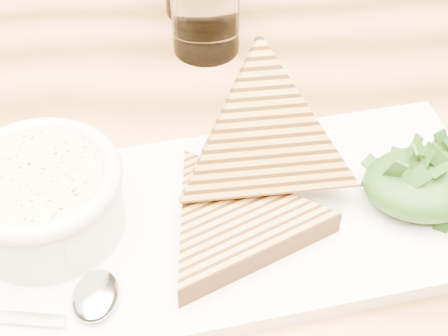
{
  "coord_description": "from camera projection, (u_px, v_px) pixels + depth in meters",
  "views": [
    {
      "loc": [
        0.2,
        -0.39,
        1.17
      ],
      "look_at": [
        0.23,
        -0.01,
        0.79
      ],
      "focal_mm": 55.0,
      "sensor_mm": 36.0,
      "label": 1
    }
  ],
  "objects": [
    {
      "name": "table_top",
      "position": [
        141.0,
        207.0,
        0.6
      ],
      "size": [
        1.09,
        0.73,
        0.04
      ],
      "primitive_type": "cube",
      "rotation": [
        0.0,
        0.0,
        0.01
      ],
      "color": "#B57F4A",
      "rests_on": "ground"
    },
    {
      "name": "platter",
      "position": [
        226.0,
        223.0,
        0.55
      ],
      "size": [
        0.46,
        0.26,
        0.01
      ],
      "primitive_type": "cube",
      "rotation": [
        0.0,
        0.0,
        0.15
      ],
      "color": "white",
      "rests_on": "table_top"
    },
    {
      "name": "soup_bowl",
      "position": [
        44.0,
        205.0,
        0.52
      ],
      "size": [
        0.12,
        0.12,
        0.05
      ],
      "primitive_type": "cylinder",
      "color": "white",
      "rests_on": "platter"
    },
    {
      "name": "soup",
      "position": [
        37.0,
        179.0,
        0.5
      ],
      "size": [
        0.1,
        0.1,
        0.01
      ],
      "primitive_type": "cylinder",
      "color": "#E0CD88",
      "rests_on": "soup_bowl"
    },
    {
      "name": "bowl_rim",
      "position": [
        37.0,
        177.0,
        0.5
      ],
      "size": [
        0.13,
        0.13,
        0.01
      ],
      "primitive_type": "torus",
      "color": "white",
      "rests_on": "soup_bowl"
    },
    {
      "name": "sandwich_flat",
      "position": [
        235.0,
        223.0,
        0.53
      ],
      "size": [
        0.22,
        0.22,
        0.02
      ],
      "primitive_type": null,
      "rotation": [
        0.0,
        0.0,
        0.45
      ],
      "color": "#BE8A40",
      "rests_on": "platter"
    },
    {
      "name": "sandwich_lean",
      "position": [
        266.0,
        141.0,
        0.53
      ],
      "size": [
        0.17,
        0.18,
        0.18
      ],
      "primitive_type": null,
      "rotation": [
        0.92,
        0.0,
        0.05
      ],
      "color": "#BE8A40",
      "rests_on": "sandwich_flat"
    },
    {
      "name": "salad_base",
      "position": [
        424.0,
        184.0,
        0.55
      ],
      "size": [
        0.1,
        0.08,
        0.04
      ],
      "primitive_type": "ellipsoid",
      "color": "black",
      "rests_on": "platter"
    },
    {
      "name": "arugula_pile",
      "position": [
        426.0,
        177.0,
        0.54
      ],
      "size": [
        0.11,
        0.1,
        0.05
      ],
      "primitive_type": null,
      "color": "#2C5615",
      "rests_on": "platter"
    },
    {
      "name": "spoon_bowl",
      "position": [
        96.0,
        296.0,
        0.49
      ],
      "size": [
        0.04,
        0.05,
        0.01
      ],
      "primitive_type": "ellipsoid",
      "rotation": [
        0.0,
        0.0,
        -0.16
      ],
      "color": "silver",
      "rests_on": "platter"
    },
    {
      "name": "glass_near",
      "position": [
        205.0,
        3.0,
        0.7
      ],
      "size": [
        0.07,
        0.07,
        0.11
      ],
      "primitive_type": "cylinder",
      "color": "white",
      "rests_on": "table_top"
    }
  ]
}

